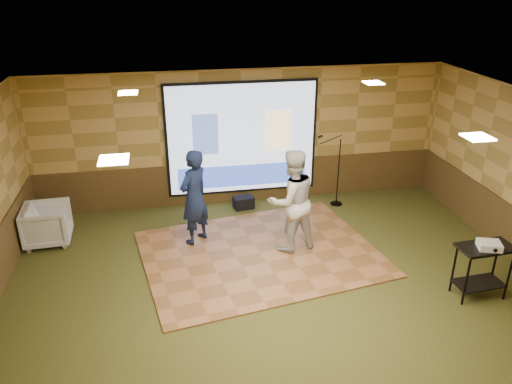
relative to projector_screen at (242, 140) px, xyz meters
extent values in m
plane|color=#263217|center=(0.00, -3.44, -1.47)|extent=(9.00, 9.00, 0.00)
cube|color=tan|center=(0.00, 0.06, 0.03)|extent=(9.00, 0.04, 3.00)
cube|color=tan|center=(0.00, -6.94, 0.03)|extent=(9.00, 0.04, 3.00)
cube|color=silver|center=(0.00, -3.44, 1.53)|extent=(9.00, 7.00, 0.04)
cube|color=#483418|center=(0.00, 0.04, -1.00)|extent=(9.00, 0.04, 0.95)
cube|color=black|center=(0.00, 0.01, 0.03)|extent=(3.32, 0.03, 2.52)
cube|color=silver|center=(0.00, -0.02, 0.03)|extent=(3.20, 0.02, 2.40)
cube|color=#455C98|center=(-0.80, -0.03, 0.18)|extent=(0.55, 0.01, 0.90)
cube|color=#F8E28F|center=(0.80, -0.03, 0.18)|extent=(0.55, 0.01, 0.90)
cube|color=blue|center=(0.00, -0.03, -0.82)|extent=(2.88, 0.01, 0.50)
cube|color=#FEEABE|center=(-2.20, -1.64, 1.50)|extent=(0.32, 0.32, 0.02)
cube|color=#FEEABE|center=(2.20, -1.64, 1.50)|extent=(0.32, 0.32, 0.02)
cube|color=#FEEABE|center=(-2.20, -4.94, 1.50)|extent=(0.32, 0.32, 0.02)
cube|color=#FEEABE|center=(2.20, -4.94, 1.50)|extent=(0.32, 0.32, 0.02)
cube|color=#9A6038|center=(-0.05, -2.37, -1.46)|extent=(4.71, 3.89, 0.03)
imported|color=#131C3B|center=(-1.19, -1.70, -0.51)|extent=(0.80, 0.79, 1.87)
imported|color=beige|center=(0.54, -2.29, -0.46)|extent=(1.11, 0.96, 1.96)
cylinder|color=black|center=(2.82, -4.46, -1.04)|extent=(0.04, 0.04, 0.87)
cylinder|color=black|center=(3.55, -4.46, -1.04)|extent=(0.04, 0.04, 0.87)
cylinder|color=black|center=(2.82, -4.10, -1.04)|extent=(0.04, 0.04, 0.87)
cylinder|color=black|center=(3.55, -4.10, -1.04)|extent=(0.04, 0.04, 0.87)
cube|color=black|center=(3.18, -4.28, -0.58)|extent=(0.87, 0.46, 0.05)
cube|color=black|center=(3.18, -4.28, -1.24)|extent=(0.78, 0.41, 0.03)
cube|color=white|center=(3.17, -4.35, -0.50)|extent=(0.41, 0.37, 0.11)
cylinder|color=black|center=(2.06, -0.55, -1.46)|extent=(0.27, 0.27, 0.02)
cylinder|color=black|center=(2.06, -0.55, -0.70)|extent=(0.02, 0.02, 1.54)
cylinder|color=black|center=(1.83, -0.55, 0.07)|extent=(0.49, 0.02, 0.19)
cylinder|color=black|center=(1.60, -0.55, 0.15)|extent=(0.11, 0.05, 0.08)
imported|color=gray|center=(-4.00, -1.18, -1.09)|extent=(0.89, 0.87, 0.78)
cube|color=black|center=(-0.04, -0.36, -1.34)|extent=(0.47, 0.35, 0.27)
camera|label=1|loc=(-1.60, -10.27, 3.41)|focal=35.00mm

